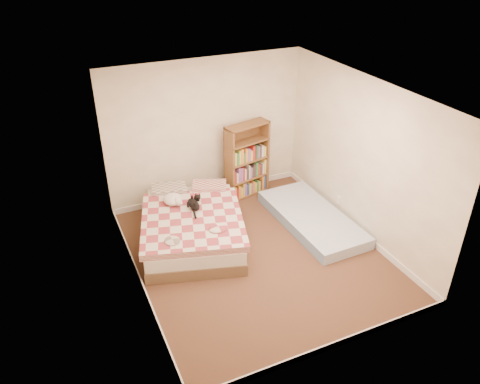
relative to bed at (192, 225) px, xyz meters
name	(u,v)px	position (x,y,z in m)	size (l,w,h in m)	color
room	(257,185)	(0.73, -0.80, 0.95)	(3.51, 4.01, 2.51)	#4F3421
bed	(192,225)	(0.00, 0.00, 0.00)	(1.94, 2.36, 0.55)	brown
bookshelf	(246,168)	(1.38, 0.95, 0.27)	(0.88, 0.45, 1.37)	brown
floor_mattress	(312,218)	(1.94, -0.42, -0.16)	(0.93, 2.06, 0.19)	#799ECA
black_cat	(193,203)	(0.08, 0.12, 0.30)	(0.33, 0.59, 0.13)	black
white_dog	(174,199)	(-0.17, 0.33, 0.32)	(0.38, 0.40, 0.16)	white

